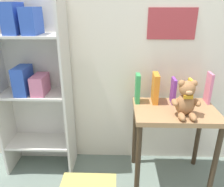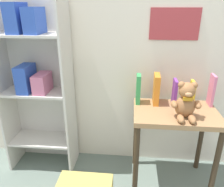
% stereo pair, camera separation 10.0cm
% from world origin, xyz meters
% --- Properties ---
extents(wall_back, '(4.80, 0.07, 2.50)m').
position_xyz_m(wall_back, '(0.00, 1.53, 1.25)').
color(wall_back, silver).
rests_on(wall_back, ground_plane).
extents(bookshelf_side, '(0.57, 0.28, 1.43)m').
position_xyz_m(bookshelf_side, '(-0.83, 1.37, 0.82)').
color(bookshelf_side, beige).
rests_on(bookshelf_side, ground_plane).
extents(display_table, '(0.62, 0.43, 0.65)m').
position_xyz_m(display_table, '(0.28, 1.22, 0.54)').
color(display_table, '#9E754C').
rests_on(display_table, ground_plane).
extents(teddy_bear, '(0.20, 0.18, 0.26)m').
position_xyz_m(teddy_bear, '(0.32, 1.12, 0.77)').
color(teddy_bear, '#99663D').
rests_on(teddy_bear, display_table).
extents(book_standing_green, '(0.03, 0.10, 0.23)m').
position_xyz_m(book_standing_green, '(0.00, 1.34, 0.77)').
color(book_standing_green, '#33934C').
rests_on(book_standing_green, display_table).
extents(book_standing_orange, '(0.05, 0.15, 0.23)m').
position_xyz_m(book_standing_orange, '(0.14, 1.35, 0.77)').
color(book_standing_orange, orange).
rests_on(book_standing_orange, display_table).
extents(book_standing_purple, '(0.02, 0.11, 0.20)m').
position_xyz_m(book_standing_purple, '(0.28, 1.34, 0.75)').
color(book_standing_purple, purple).
rests_on(book_standing_purple, display_table).
extents(book_standing_yellow, '(0.03, 0.11, 0.18)m').
position_xyz_m(book_standing_yellow, '(0.42, 1.37, 0.74)').
color(book_standing_yellow, gold).
rests_on(book_standing_yellow, display_table).
extents(book_standing_pink, '(0.02, 0.11, 0.24)m').
position_xyz_m(book_standing_pink, '(0.56, 1.36, 0.77)').
color(book_standing_pink, '#D17093').
rests_on(book_standing_pink, display_table).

